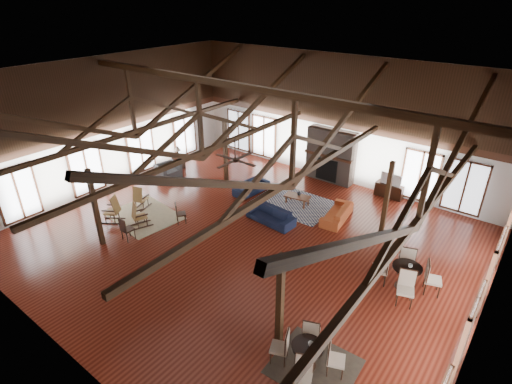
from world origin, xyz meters
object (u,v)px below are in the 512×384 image
Objects in this scene: sofa_orange at (337,213)px; armchair at (168,171)px; sofa_navy_left at (252,187)px; cafe_table_near at (307,352)px; tv_console at (389,190)px; sofa_navy_front at (271,215)px; cafe_table_far at (406,273)px; coffee_table at (297,197)px.

armchair reaches higher than sofa_orange.
sofa_navy_left is 9.81m from cafe_table_near.
armchair is 0.58× the size of cafe_table_near.
tv_console is (9.57, 4.77, -0.05)m from armchair.
cafe_table_far reaches higher than sofa_navy_front.
cafe_table_near is (7.09, -6.78, 0.22)m from sofa_navy_left.
cafe_table_far is at bearing -99.54° from sofa_navy_left.
sofa_navy_left is at bearing 164.05° from cafe_table_far.
armchair is 0.52× the size of cafe_table_far.
sofa_orange is 1.74× the size of coffee_table.
sofa_navy_left is (-2.28, 1.63, -0.03)m from sofa_navy_front.
sofa_orange is at bearing -80.86° from sofa_navy_left.
sofa_orange is 0.94× the size of cafe_table_far.
cafe_table_far is (0.90, 4.50, 0.06)m from cafe_table_near.
coffee_table is 4.34m from tv_console.
coffee_table is (2.32, 0.30, 0.09)m from sofa_navy_left.
sofa_navy_left is 4.32m from sofa_orange.
cafe_table_near is at bearing 13.89° from sofa_orange.
tv_console is (0.94, 3.29, 0.02)m from sofa_orange.
cafe_table_far reaches higher than armchair.
sofa_navy_front is at bearing -99.81° from coffee_table.
cafe_table_near is 10.45m from tv_console.
cafe_table_near is 1.53× the size of tv_console.
sofa_navy_left is at bearing 148.60° from sofa_navy_front.
sofa_navy_front is 1.11× the size of sofa_navy_left.
sofa_navy_front is at bearing 133.05° from cafe_table_near.
sofa_navy_left is 6.31m from tv_console.
sofa_navy_front is 1.76× the size of coffee_table.
sofa_orange is 3.43m from tv_console.
coffee_table is 0.54× the size of cafe_table_far.
cafe_table_far is at bearing -84.55° from armchair.
tv_console is at bearing -53.35° from armchair.
coffee_table is at bearing -76.15° from sofa_navy_left.
coffee_table is 1.04× the size of armchair.
sofa_orange is at bearing -11.26° from coffee_table.
sofa_navy_front is 6.60m from armchair.
cafe_table_far is 1.73× the size of tv_console.
cafe_table_far is at bearing -64.71° from tv_console.
armchair is at bearing -178.89° from sofa_navy_front.
sofa_orange is 8.75m from armchair.
tv_console reaches higher than sofa_orange.
cafe_table_far is at bearing 78.71° from cafe_table_near.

